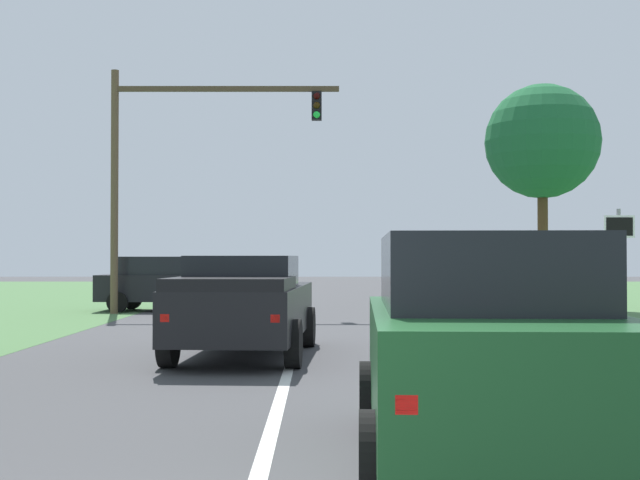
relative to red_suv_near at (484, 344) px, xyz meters
The scene contains 7 objects.
ground_plane 9.12m from the red_suv_near, 102.45° to the left, with size 120.00×120.00×0.00m, color #424244.
red_suv_near is the anchor object (origin of this frame).
pickup_truck_lead 8.35m from the red_suv_near, 109.69° to the left, with size 2.54×5.42×1.83m.
traffic_light 20.79m from the red_suv_near, 107.48° to the left, with size 7.26×0.40×7.76m.
keep_moving_sign 10.15m from the red_suv_near, 64.19° to the left, with size 0.60×0.09×2.75m.
oak_tree_right 23.85m from the red_suv_near, 74.05° to the left, with size 4.04×4.04×7.91m.
crossing_suv_far 21.93m from the red_suv_near, 107.78° to the left, with size 4.33×2.17×1.81m.
Camera 1 is at (0.51, -4.28, 1.82)m, focal length 47.78 mm.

